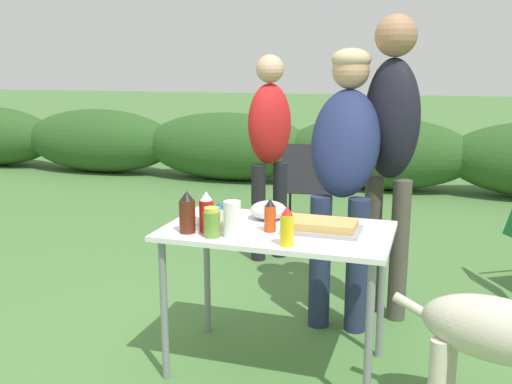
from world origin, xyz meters
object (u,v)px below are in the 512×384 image
object	(u,v)px
food_tray	(322,226)
relish_jar	(212,223)
mixing_bowl	(268,210)
hot_sauce_bottle	(270,216)
mayo_bottle	(220,217)
standing_person_in_navy_coat	(345,158)
ketchup_bottle	(206,213)
paper_cup_stack	(232,219)
standing_person_with_beanie	(391,137)
plate_stack	(212,217)
bbq_sauce_bottle	(187,213)
camp_chair_near_hedge	(308,181)
standing_person_in_olive_jacket	(270,139)
dog	(511,338)
folding_table	(277,244)
mustard_bottle	(287,227)

from	to	relation	value
food_tray	relish_jar	size ratio (longest dim) A/B	2.61
mixing_bowl	hot_sauce_bottle	size ratio (longest dim) A/B	1.19
mayo_bottle	standing_person_in_navy_coat	distance (m)	0.92
standing_person_in_navy_coat	ketchup_bottle	bearing A→B (deg)	-123.13
paper_cup_stack	standing_person_with_beanie	distance (m)	1.23
mixing_bowl	paper_cup_stack	distance (m)	0.37
mixing_bowl	ketchup_bottle	world-z (taller)	ketchup_bottle
plate_stack	bbq_sauce_bottle	xyz separation A→B (m)	(-0.03, -0.22, 0.07)
standing_person_with_beanie	camp_chair_near_hedge	size ratio (longest dim) A/B	2.17
standing_person_in_navy_coat	camp_chair_near_hedge	bearing A→B (deg)	108.22
food_tray	standing_person_in_olive_jacket	distance (m)	1.80
relish_jar	standing_person_in_navy_coat	size ratio (longest dim) A/B	0.09
bbq_sauce_bottle	standing_person_in_olive_jacket	world-z (taller)	standing_person_in_olive_jacket
dog	camp_chair_near_hedge	xyz separation A→B (m)	(-1.47, 2.76, 0.03)
mixing_bowl	camp_chair_near_hedge	bearing A→B (deg)	97.64
food_tray	standing_person_with_beanie	bearing A→B (deg)	73.72
bbq_sauce_bottle	hot_sauce_bottle	size ratio (longest dim) A/B	1.26
standing_person_in_olive_jacket	camp_chair_near_hedge	distance (m)	1.03
paper_cup_stack	ketchup_bottle	xyz separation A→B (m)	(-0.15, 0.05, 0.01)
folding_table	relish_jar	world-z (taller)	relish_jar
hot_sauce_bottle	mixing_bowl	bearing A→B (deg)	108.43
camp_chair_near_hedge	bbq_sauce_bottle	bearing A→B (deg)	-97.28
plate_stack	mustard_bottle	bearing A→B (deg)	-30.09
mixing_bowl	dog	bearing A→B (deg)	-18.62
mixing_bowl	bbq_sauce_bottle	distance (m)	0.47
mixing_bowl	standing_person_in_olive_jacket	size ratio (longest dim) A/B	0.12
plate_stack	relish_jar	distance (m)	0.27
hot_sauce_bottle	dog	size ratio (longest dim) A/B	0.17
folding_table	hot_sauce_bottle	distance (m)	0.16
mayo_bottle	ketchup_bottle	xyz separation A→B (m)	(-0.05, -0.05, 0.03)
plate_stack	relish_jar	size ratio (longest dim) A/B	1.50
mixing_bowl	hot_sauce_bottle	xyz separation A→B (m)	(0.07, -0.22, 0.03)
plate_stack	standing_person_in_olive_jacket	size ratio (longest dim) A/B	0.13
paper_cup_stack	standing_person_with_beanie	xyz separation A→B (m)	(0.62, 1.03, 0.28)
hot_sauce_bottle	camp_chair_near_hedge	xyz separation A→B (m)	(-0.39, 2.59, -0.35)
plate_stack	mixing_bowl	bearing A→B (deg)	28.01
folding_table	dog	bearing A→B (deg)	-12.09
plate_stack	dog	distance (m)	1.47
standing_person_in_olive_jacket	standing_person_with_beanie	distance (m)	1.28
paper_cup_stack	standing_person_in_navy_coat	world-z (taller)	standing_person_in_navy_coat
bbq_sauce_bottle	relish_jar	size ratio (longest dim) A/B	1.45
hot_sauce_bottle	food_tray	bearing A→B (deg)	16.33
mixing_bowl	relish_jar	bearing A→B (deg)	-112.29
paper_cup_stack	mustard_bottle	bearing A→B (deg)	-9.89
folding_table	mustard_bottle	xyz separation A→B (m)	(0.11, -0.25, 0.16)
folding_table	mayo_bottle	world-z (taller)	mayo_bottle
camp_chair_near_hedge	mustard_bottle	bearing A→B (deg)	-87.07
mustard_bottle	dog	xyz separation A→B (m)	(0.94, 0.02, -0.39)
folding_table	mixing_bowl	distance (m)	0.22
plate_stack	standing_person_with_beanie	size ratio (longest dim) A/B	0.12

